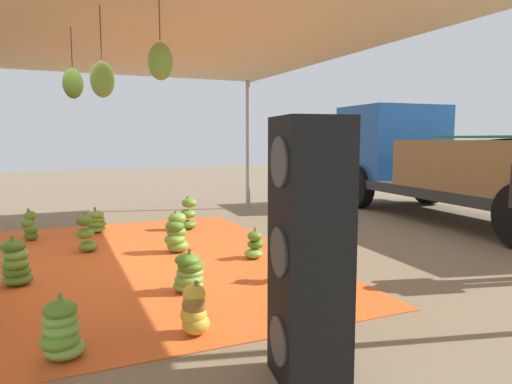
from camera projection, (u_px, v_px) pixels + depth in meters
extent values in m
plane|color=#7F6B51|center=(323.00, 242.00, 7.33)|extent=(40.00, 40.00, 0.00)
cube|color=#E05B23|center=(129.00, 262.00, 6.13)|extent=(5.79, 4.54, 0.01)
cylinder|color=#9EA0A5|center=(248.00, 145.00, 10.74)|extent=(0.10, 0.10, 2.95)
cube|color=beige|center=(122.00, 30.00, 5.79)|extent=(8.00, 7.00, 0.06)
cylinder|color=#4C422D|center=(159.00, 20.00, 4.45)|extent=(0.01, 0.01, 0.38)
ellipsoid|color=#75A83D|center=(160.00, 61.00, 4.50)|extent=(0.24, 0.24, 0.36)
cylinder|color=#4C422D|center=(101.00, 32.00, 4.63)|extent=(0.01, 0.01, 0.53)
ellipsoid|color=#75A83D|center=(102.00, 80.00, 4.69)|extent=(0.24, 0.24, 0.36)
cylinder|color=#4C422D|center=(71.00, 47.00, 5.53)|extent=(0.01, 0.01, 0.46)
ellipsoid|color=#477523|center=(73.00, 83.00, 5.58)|extent=(0.24, 0.24, 0.36)
ellipsoid|color=#6B9E38|center=(95.00, 229.00, 8.01)|extent=(0.40, 0.40, 0.13)
ellipsoid|color=#60932D|center=(97.00, 224.00, 8.01)|extent=(0.33, 0.33, 0.13)
ellipsoid|color=#75A83D|center=(96.00, 219.00, 8.02)|extent=(0.36, 0.36, 0.13)
ellipsoid|color=#75A83D|center=(96.00, 214.00, 7.97)|extent=(0.39, 0.39, 0.13)
cylinder|color=olive|center=(95.00, 211.00, 7.98)|extent=(0.04, 0.04, 0.12)
ellipsoid|color=#518428|center=(18.00, 279.00, 5.14)|extent=(0.39, 0.39, 0.14)
ellipsoid|color=#518428|center=(17.00, 270.00, 5.13)|extent=(0.40, 0.40, 0.14)
ellipsoid|color=#60932D|center=(16.00, 263.00, 5.07)|extent=(0.35, 0.35, 0.14)
ellipsoid|color=#75A83D|center=(16.00, 254.00, 5.08)|extent=(0.39, 0.39, 0.14)
ellipsoid|color=#477523|center=(13.00, 246.00, 5.06)|extent=(0.33, 0.33, 0.14)
cylinder|color=olive|center=(12.00, 241.00, 5.06)|extent=(0.04, 0.04, 0.12)
ellipsoid|color=#75A83D|center=(188.00, 285.00, 4.93)|extent=(0.44, 0.44, 0.13)
ellipsoid|color=#6B9E38|center=(189.00, 279.00, 4.91)|extent=(0.34, 0.34, 0.13)
ellipsoid|color=#75A83D|center=(190.00, 272.00, 4.92)|extent=(0.36, 0.36, 0.13)
ellipsoid|color=#477523|center=(191.00, 266.00, 4.90)|extent=(0.38, 0.38, 0.13)
ellipsoid|color=#518428|center=(187.00, 260.00, 4.89)|extent=(0.32, 0.32, 0.13)
cylinder|color=olive|center=(190.00, 255.00, 4.87)|extent=(0.04, 0.04, 0.12)
ellipsoid|color=#75A83D|center=(65.00, 349.00, 3.43)|extent=(0.42, 0.42, 0.14)
ellipsoid|color=#60932D|center=(60.00, 340.00, 3.39)|extent=(0.37, 0.37, 0.14)
ellipsoid|color=#75A83D|center=(61.00, 329.00, 3.42)|extent=(0.28, 0.28, 0.14)
ellipsoid|color=#75A83D|center=(60.00, 318.00, 3.41)|extent=(0.35, 0.35, 0.14)
ellipsoid|color=#518428|center=(60.00, 309.00, 3.39)|extent=(0.26, 0.26, 0.14)
cylinder|color=olive|center=(60.00, 301.00, 3.38)|extent=(0.04, 0.04, 0.12)
ellipsoid|color=#75A83D|center=(253.00, 254.00, 6.28)|extent=(0.30, 0.30, 0.13)
ellipsoid|color=#477523|center=(256.00, 244.00, 6.31)|extent=(0.30, 0.30, 0.13)
ellipsoid|color=#518428|center=(255.00, 236.00, 6.26)|extent=(0.21, 0.21, 0.13)
cylinder|color=olive|center=(255.00, 232.00, 6.26)|extent=(0.04, 0.04, 0.12)
ellipsoid|color=gold|center=(292.00, 276.00, 5.28)|extent=(0.33, 0.33, 0.12)
ellipsoid|color=gold|center=(294.00, 264.00, 5.30)|extent=(0.33, 0.33, 0.12)
ellipsoid|color=gold|center=(291.00, 254.00, 5.25)|extent=(0.24, 0.24, 0.12)
ellipsoid|color=#996628|center=(294.00, 242.00, 5.29)|extent=(0.29, 0.29, 0.12)
cylinder|color=olive|center=(293.00, 237.00, 5.25)|extent=(0.04, 0.04, 0.12)
ellipsoid|color=#518428|center=(31.00, 235.00, 7.41)|extent=(0.32, 0.32, 0.17)
ellipsoid|color=#518428|center=(31.00, 229.00, 7.35)|extent=(0.24, 0.24, 0.17)
ellipsoid|color=#60932D|center=(27.00, 223.00, 7.34)|extent=(0.24, 0.24, 0.17)
ellipsoid|color=#60932D|center=(30.00, 216.00, 7.36)|extent=(0.24, 0.24, 0.17)
cylinder|color=olive|center=(28.00, 212.00, 7.33)|extent=(0.04, 0.04, 0.12)
ellipsoid|color=#518428|center=(187.00, 224.00, 8.31)|extent=(0.39, 0.39, 0.17)
ellipsoid|color=#60932D|center=(187.00, 214.00, 8.27)|extent=(0.39, 0.39, 0.17)
ellipsoid|color=#60932D|center=(189.00, 203.00, 8.26)|extent=(0.37, 0.37, 0.17)
cylinder|color=olive|center=(188.00, 199.00, 8.27)|extent=(0.04, 0.04, 0.12)
ellipsoid|color=#6B9E38|center=(178.00, 246.00, 6.63)|extent=(0.37, 0.37, 0.18)
ellipsoid|color=#6B9E38|center=(175.00, 239.00, 6.60)|extent=(0.40, 0.40, 0.18)
ellipsoid|color=#60932D|center=(177.00, 232.00, 6.64)|extent=(0.37, 0.37, 0.18)
ellipsoid|color=#477523|center=(175.00, 226.00, 6.57)|extent=(0.33, 0.33, 0.18)
ellipsoid|color=#6B9E38|center=(177.00, 218.00, 6.62)|extent=(0.36, 0.36, 0.18)
cylinder|color=olive|center=(176.00, 215.00, 6.58)|extent=(0.04, 0.04, 0.12)
ellipsoid|color=#60932D|center=(88.00, 246.00, 6.66)|extent=(0.29, 0.29, 0.16)
ellipsoid|color=#60932D|center=(85.00, 234.00, 6.61)|extent=(0.34, 0.34, 0.16)
ellipsoid|color=#477523|center=(84.00, 221.00, 6.55)|extent=(0.22, 0.22, 0.16)
cylinder|color=olive|center=(85.00, 216.00, 6.57)|extent=(0.04, 0.04, 0.12)
ellipsoid|color=gold|center=(196.00, 324.00, 3.84)|extent=(0.28, 0.28, 0.18)
ellipsoid|color=gold|center=(193.00, 314.00, 3.83)|extent=(0.27, 0.27, 0.18)
ellipsoid|color=#996628|center=(194.00, 305.00, 3.82)|extent=(0.23, 0.23, 0.18)
ellipsoid|color=gold|center=(194.00, 294.00, 3.84)|extent=(0.21, 0.21, 0.18)
cylinder|color=olive|center=(196.00, 288.00, 3.82)|extent=(0.04, 0.04, 0.12)
cube|color=#2D2D2D|center=(464.00, 191.00, 9.16)|extent=(6.76, 2.69, 0.20)
cube|color=#1E4C93|center=(392.00, 142.00, 11.28)|extent=(1.99, 2.18, 1.70)
cube|color=#232D38|center=(371.00, 128.00, 12.12)|extent=(0.15, 1.78, 0.75)
cube|color=olive|center=(472.00, 168.00, 7.56)|extent=(4.10, 0.37, 0.90)
cylinder|color=black|center=(358.00, 187.00, 10.93)|extent=(1.02, 0.35, 1.00)
cylinder|color=black|center=(428.00, 184.00, 11.62)|extent=(1.02, 0.35, 1.00)
cube|color=black|center=(308.00, 335.00, 3.12)|extent=(0.56, 0.51, 0.61)
cylinder|color=#383838|center=(278.00, 341.00, 3.03)|extent=(0.32, 0.07, 0.32)
cube|color=black|center=(310.00, 249.00, 3.06)|extent=(0.56, 0.51, 0.58)
cylinder|color=#383838|center=(279.00, 252.00, 2.96)|extent=(0.32, 0.07, 0.32)
cube|color=black|center=(311.00, 161.00, 2.99)|extent=(0.56, 0.51, 0.58)
cylinder|color=#383838|center=(279.00, 162.00, 2.90)|extent=(0.32, 0.07, 0.32)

